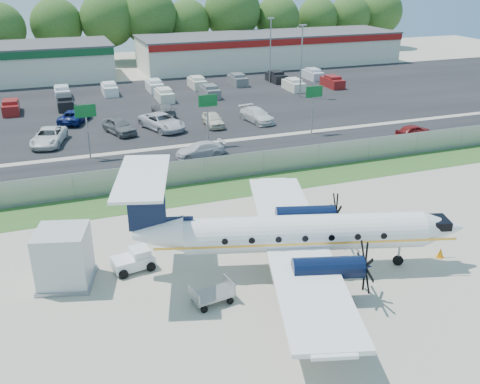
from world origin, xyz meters
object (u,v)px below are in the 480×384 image
object	(u,v)px
aircraft	(297,233)
pushback_tug	(134,260)
baggage_cart_far	(325,309)
service_container	(64,259)
baggage_cart_near	(212,294)

from	to	relation	value
aircraft	pushback_tug	size ratio (longest dim) A/B	7.97
aircraft	pushback_tug	distance (m)	9.25
baggage_cart_far	service_container	xyz separation A→B (m)	(-11.61, 7.55, 0.98)
aircraft	pushback_tug	bearing A→B (deg)	159.66
baggage_cart_near	aircraft	bearing A→B (deg)	15.67
service_container	aircraft	bearing A→B (deg)	-13.78
pushback_tug	service_container	world-z (taller)	service_container
baggage_cart_near	baggage_cart_far	size ratio (longest dim) A/B	1.01
aircraft	service_container	world-z (taller)	aircraft
baggage_cart_near	baggage_cart_far	distance (m)	5.68
baggage_cart_far	aircraft	bearing A→B (deg)	82.33
aircraft	baggage_cart_near	distance (m)	5.89
pushback_tug	baggage_cart_near	distance (m)	5.62
baggage_cart_near	service_container	world-z (taller)	service_container
pushback_tug	baggage_cart_near	xyz separation A→B (m)	(3.12, -4.68, -0.07)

